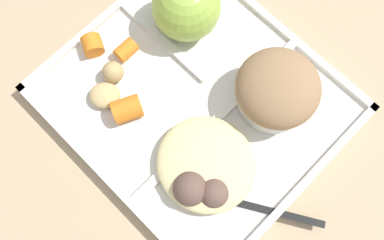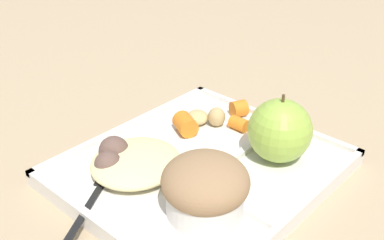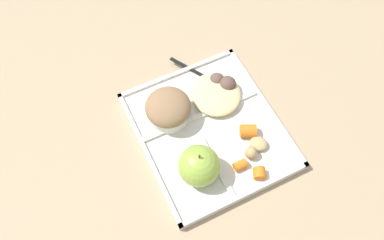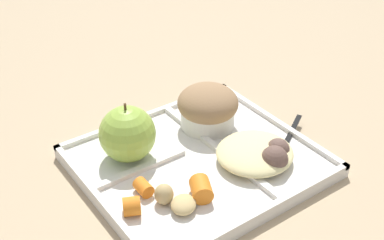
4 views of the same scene
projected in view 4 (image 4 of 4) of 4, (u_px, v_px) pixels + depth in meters
ground at (198, 167)px, 0.73m from camera, size 6.00×6.00×0.00m
lunch_tray at (198, 162)px, 0.72m from camera, size 0.31×0.28×0.02m
green_apple at (127, 134)px, 0.70m from camera, size 0.08×0.08×0.09m
bran_muffin at (208, 107)px, 0.77m from camera, size 0.09×0.09×0.07m
carrot_slice_edge at (201, 189)px, 0.65m from camera, size 0.04×0.04×0.03m
carrot_slice_back at (143, 188)px, 0.66m from camera, size 0.02×0.03×0.02m
carrot_slice_center at (132, 206)px, 0.62m from camera, size 0.03×0.03×0.02m
potato_chunk_corner at (184, 205)px, 0.63m from camera, size 0.05×0.05×0.02m
potato_chunk_browned at (164, 194)px, 0.64m from camera, size 0.03×0.03×0.03m
egg_noodle_pile at (255, 153)px, 0.71m from camera, size 0.11×0.11×0.03m
meatball_center at (278, 150)px, 0.71m from camera, size 0.03×0.03×0.03m
meatball_side at (274, 159)px, 0.69m from camera, size 0.04×0.04×0.04m
plastic_fork at (285, 146)px, 0.74m from camera, size 0.14×0.09×0.00m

